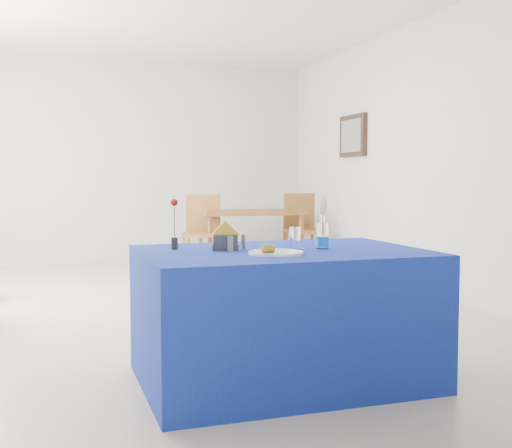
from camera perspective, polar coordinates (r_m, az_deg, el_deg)
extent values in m
plane|color=beige|center=(5.85, -6.29, -7.50)|extent=(7.00, 7.00, 0.00)
plane|color=silver|center=(9.19, -10.96, 5.40)|extent=(5.00, 0.00, 5.00)
plane|color=silver|center=(2.43, 11.28, 9.50)|extent=(5.00, 0.00, 5.00)
plane|color=silver|center=(6.72, 15.07, 5.88)|extent=(0.00, 7.00, 7.00)
cube|color=black|center=(8.10, 8.63, 7.75)|extent=(0.06, 0.64, 0.52)
cube|color=#998C66|center=(8.09, 8.47, 7.76)|extent=(0.02, 0.52, 0.40)
cylinder|color=white|center=(3.46, 1.80, -2.57)|extent=(0.30, 0.30, 0.01)
cylinder|color=white|center=(3.70, 3.50, -1.26)|extent=(0.07, 0.07, 0.13)
cylinder|color=gray|center=(3.60, -2.29, -1.76)|extent=(0.03, 0.03, 0.08)
cylinder|color=slate|center=(3.71, -1.13, -1.60)|extent=(0.03, 0.03, 0.08)
cube|color=navy|center=(3.74, 2.37, -8.12)|extent=(1.60, 1.10, 0.76)
cylinder|color=white|center=(3.75, 5.91, -1.05)|extent=(0.07, 0.07, 0.15)
cylinder|color=blue|center=(3.76, 5.91, -1.58)|extent=(0.08, 0.08, 0.06)
cylinder|color=white|center=(3.75, 5.92, 0.48)|extent=(0.03, 0.03, 0.05)
cylinder|color=silver|center=(3.75, 5.93, 0.97)|extent=(0.04, 0.04, 0.01)
cube|color=#36373B|center=(3.65, -2.72, -2.08)|extent=(0.16, 0.10, 0.03)
cube|color=#37383C|center=(3.62, -2.72, -1.69)|extent=(0.14, 0.04, 0.09)
cube|color=#3D3D42|center=(3.67, -2.72, -1.62)|extent=(0.14, 0.04, 0.09)
cube|color=yellow|center=(3.64, -2.72, -0.95)|extent=(0.16, 0.02, 0.16)
cylinder|color=#26272C|center=(3.72, -7.25, -1.72)|extent=(0.04, 0.04, 0.07)
cylinder|color=#18611F|center=(3.71, -7.27, 0.05)|extent=(0.01, 0.01, 0.22)
sphere|color=#B7120C|center=(3.70, -7.28, 1.93)|extent=(0.04, 0.04, 0.04)
cube|color=brown|center=(8.43, -0.56, 1.05)|extent=(1.36, 0.92, 0.05)
cylinder|color=#97542B|center=(7.99, -4.11, -1.82)|extent=(0.06, 0.06, 0.71)
cylinder|color=brown|center=(8.29, 4.06, -1.61)|extent=(0.06, 0.06, 0.71)
cylinder|color=brown|center=(8.67, -4.97, -1.37)|extent=(0.06, 0.06, 0.71)
cylinder|color=brown|center=(8.96, 2.62, -1.19)|extent=(0.06, 0.06, 0.71)
cylinder|color=olive|center=(7.83, -6.44, -2.86)|extent=(0.04, 0.04, 0.46)
cylinder|color=olive|center=(7.78, -3.73, -2.89)|extent=(0.04, 0.04, 0.46)
cylinder|color=olive|center=(8.19, -5.99, -2.55)|extent=(0.04, 0.04, 0.46)
cylinder|color=olive|center=(8.14, -3.41, -2.58)|extent=(0.04, 0.04, 0.46)
cube|color=olive|center=(7.96, -4.90, -0.94)|extent=(0.56, 0.56, 0.04)
cube|color=olive|center=(8.13, -4.71, 0.95)|extent=(0.42, 0.20, 0.47)
cylinder|color=olive|center=(8.24, 3.73, -2.49)|extent=(0.04, 0.04, 0.47)
cylinder|color=olive|center=(8.39, 6.07, -2.39)|extent=(0.04, 0.04, 0.47)
cylinder|color=olive|center=(8.58, 2.74, -2.23)|extent=(0.04, 0.04, 0.47)
cylinder|color=olive|center=(8.73, 5.01, -2.13)|extent=(0.04, 0.04, 0.47)
cube|color=olive|center=(8.46, 4.40, -0.63)|extent=(0.45, 0.45, 0.04)
cube|color=olive|center=(8.62, 3.87, 1.16)|extent=(0.44, 0.05, 0.48)
cylinder|color=gold|center=(3.41, 1.06, -2.19)|extent=(0.07, 0.05, 0.04)
cylinder|color=beige|center=(3.43, 1.57, -2.17)|extent=(0.01, 0.03, 0.03)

